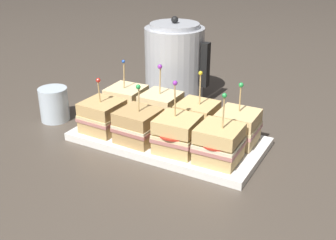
{
  "coord_description": "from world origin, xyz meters",
  "views": [
    {
      "loc": [
        0.43,
        -0.78,
        0.47
      ],
      "look_at": [
        0.0,
        0.0,
        0.06
      ],
      "focal_mm": 45.0,
      "sensor_mm": 36.0,
      "label": 1
    }
  ],
  "objects": [
    {
      "name": "sandwich_back_far_left",
      "position": [
        -0.15,
        0.05,
        0.06
      ],
      "size": [
        0.09,
        0.09,
        0.15
      ],
      "color": "beige",
      "rests_on": "serving_platter"
    },
    {
      "name": "drinking_glass",
      "position": [
        -0.33,
        -0.03,
        0.04
      ],
      "size": [
        0.08,
        0.08,
        0.09
      ],
      "color": "silver",
      "rests_on": "ground_plane"
    },
    {
      "name": "sandwich_back_center_left",
      "position": [
        -0.05,
        0.05,
        0.06
      ],
      "size": [
        0.09,
        0.09,
        0.15
      ],
      "color": "beige",
      "rests_on": "serving_platter"
    },
    {
      "name": "kettle_steel",
      "position": [
        -0.13,
        0.27,
        0.11
      ],
      "size": [
        0.19,
        0.17,
        0.24
      ],
      "color": "#B7BABF",
      "rests_on": "ground_plane"
    },
    {
      "name": "serving_platter",
      "position": [
        0.0,
        0.0,
        0.01
      ],
      "size": [
        0.45,
        0.22,
        0.02
      ],
      "color": "white",
      "rests_on": "ground_plane"
    },
    {
      "name": "sandwich_front_center_left",
      "position": [
        -0.05,
        -0.05,
        0.06
      ],
      "size": [
        0.09,
        0.09,
        0.14
      ],
      "color": "tan",
      "rests_on": "serving_platter"
    },
    {
      "name": "sandwich_back_far_right",
      "position": [
        0.15,
        0.05,
        0.06
      ],
      "size": [
        0.09,
        0.09,
        0.14
      ],
      "color": "#DBB77A",
      "rests_on": "serving_platter"
    },
    {
      "name": "sandwich_front_far_left",
      "position": [
        -0.15,
        -0.05,
        0.06
      ],
      "size": [
        0.09,
        0.09,
        0.13
      ],
      "color": "tan",
      "rests_on": "serving_platter"
    },
    {
      "name": "sandwich_front_far_right",
      "position": [
        0.15,
        -0.05,
        0.06
      ],
      "size": [
        0.09,
        0.09,
        0.15
      ],
      "color": "tan",
      "rests_on": "serving_platter"
    },
    {
      "name": "sandwich_front_center_right",
      "position": [
        0.05,
        -0.05,
        0.06
      ],
      "size": [
        0.1,
        0.1,
        0.16
      ],
      "color": "tan",
      "rests_on": "serving_platter"
    },
    {
      "name": "sandwich_back_center_right",
      "position": [
        0.05,
        0.05,
        0.06
      ],
      "size": [
        0.09,
        0.09,
        0.16
      ],
      "color": "tan",
      "rests_on": "serving_platter"
    },
    {
      "name": "ground_plane",
      "position": [
        0.0,
        0.0,
        0.0
      ],
      "size": [
        6.0,
        6.0,
        0.0
      ],
      "primitive_type": "plane",
      "color": "#4C4238"
    }
  ]
}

